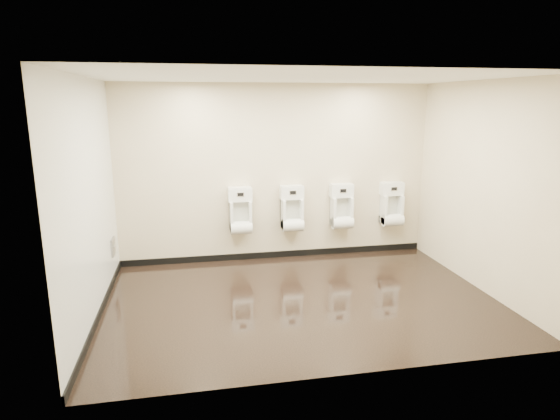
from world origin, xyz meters
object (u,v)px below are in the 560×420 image
Objects in this scene: urinal_0 at (241,214)px; urinal_2 at (342,210)px; access_panel at (113,247)px; urinal_1 at (292,212)px; urinal_3 at (392,207)px.

urinal_2 is at bearing 0.00° from urinal_0.
access_panel is at bearing -167.31° from urinal_0.
urinal_0 is 1.66m from urinal_2.
urinal_1 and urinal_2 have the same top height.
urinal_3 is (2.54, 0.00, 0.00)m from urinal_0.
urinal_1 is at bearing 0.00° from urinal_0.
access_panel is 0.35× the size of urinal_3.
access_panel is 0.35× the size of urinal_2.
urinal_1 is (2.71, 0.42, 0.29)m from access_panel.
urinal_0 is (1.88, 0.42, 0.29)m from access_panel.
urinal_2 is at bearing 6.82° from access_panel.
access_panel is 2.76m from urinal_1.
urinal_1 reaches higher than access_panel.
urinal_3 is at bearing 0.00° from urinal_0.
urinal_3 is at bearing 5.47° from access_panel.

